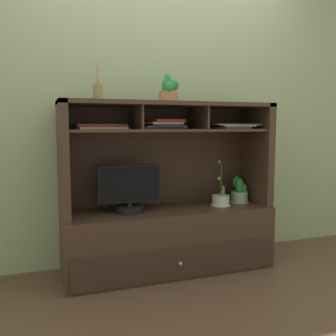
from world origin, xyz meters
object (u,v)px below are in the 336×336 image
(magazine_stack_right, at_px, (232,126))
(diffuser_bottle, at_px, (98,92))
(media_console, at_px, (168,219))
(magazine_stack_centre, at_px, (101,127))
(tv_monitor, at_px, (130,192))
(magazine_stack_left, at_px, (162,124))
(potted_fern, at_px, (240,193))
(potted_succulent, at_px, (169,92))
(potted_orchid, at_px, (221,200))

(magazine_stack_right, xyz_separation_m, diffuser_bottle, (-1.06, 0.05, 0.24))
(media_console, bearing_deg, magazine_stack_centre, 177.16)
(media_console, distance_m, tv_monitor, 0.40)
(tv_monitor, relative_size, diffuser_bottle, 1.72)
(media_console, bearing_deg, diffuser_bottle, 179.36)
(magazine_stack_right, bearing_deg, diffuser_bottle, 177.07)
(magazine_stack_centre, bearing_deg, magazine_stack_left, 3.33)
(potted_fern, height_order, magazine_stack_right, magazine_stack_right)
(magazine_stack_right, height_order, potted_succulent, potted_succulent)
(diffuser_bottle, xyz_separation_m, potted_succulent, (0.53, -0.03, 0.01))
(potted_orchid, bearing_deg, media_console, 175.17)
(media_console, distance_m, potted_succulent, 0.99)
(media_console, relative_size, magazine_stack_left, 4.22)
(tv_monitor, xyz_separation_m, diffuser_bottle, (-0.21, 0.04, 0.73))
(potted_orchid, height_order, magazine_stack_left, magazine_stack_left)
(tv_monitor, xyz_separation_m, potted_succulent, (0.32, 0.02, 0.75))
(diffuser_bottle, bearing_deg, magazine_stack_centre, 46.36)
(potted_fern, xyz_separation_m, potted_succulent, (-0.65, -0.04, 0.82))
(tv_monitor, xyz_separation_m, potted_fern, (0.97, 0.06, -0.08))
(magazine_stack_left, relative_size, diffuser_bottle, 1.41)
(diffuser_bottle, relative_size, potted_succulent, 1.25)
(potted_orchid, relative_size, magazine_stack_right, 0.87)
(media_console, distance_m, magazine_stack_right, 0.91)
(tv_monitor, height_order, magazine_stack_right, magazine_stack_right)
(potted_fern, relative_size, diffuser_bottle, 0.80)
(potted_fern, relative_size, potted_succulent, 1.00)
(potted_orchid, bearing_deg, magazine_stack_left, 169.16)
(potted_orchid, distance_m, diffuser_bottle, 1.29)
(potted_fern, relative_size, magazine_stack_centre, 0.58)
(magazine_stack_left, bearing_deg, potted_succulent, -68.25)
(media_console, bearing_deg, tv_monitor, -173.17)
(magazine_stack_left, xyz_separation_m, potted_succulent, (0.03, -0.07, 0.24))
(potted_orchid, xyz_separation_m, magazine_stack_right, (0.08, -0.01, 0.60))
(tv_monitor, xyz_separation_m, magazine_stack_left, (0.29, 0.09, 0.51))
(media_console, bearing_deg, potted_succulent, -88.87)
(potted_orchid, height_order, magazine_stack_centre, magazine_stack_centre)
(tv_monitor, height_order, potted_fern, tv_monitor)
(potted_orchid, relative_size, potted_fern, 1.70)
(media_console, relative_size, potted_orchid, 4.36)
(potted_fern, xyz_separation_m, diffuser_bottle, (-1.19, -0.01, 0.81))
(media_console, relative_size, diffuser_bottle, 5.92)
(potted_orchid, height_order, diffuser_bottle, diffuser_bottle)
(potted_orchid, distance_m, potted_succulent, 0.97)
(magazine_stack_right, bearing_deg, magazine_stack_left, 169.69)
(magazine_stack_left, xyz_separation_m, diffuser_bottle, (-0.50, -0.05, 0.23))
(potted_orchid, xyz_separation_m, magazine_stack_centre, (-0.96, 0.06, 0.60))
(potted_orchid, bearing_deg, potted_fern, 15.34)
(potted_orchid, relative_size, magazine_stack_centre, 0.98)
(tv_monitor, bearing_deg, diffuser_bottle, 168.51)
(magazine_stack_centre, distance_m, diffuser_bottle, 0.25)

